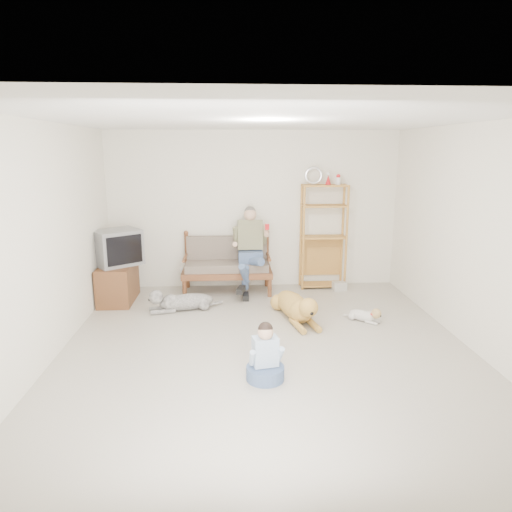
{
  "coord_description": "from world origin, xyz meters",
  "views": [
    {
      "loc": [
        -0.45,
        -5.12,
        2.39
      ],
      "look_at": [
        -0.07,
        1.0,
        0.95
      ],
      "focal_mm": 32.0,
      "sensor_mm": 36.0,
      "label": 1
    }
  ],
  "objects": [
    {
      "name": "book_stack",
      "position": [
        1.46,
        2.34,
        0.07
      ],
      "size": [
        0.24,
        0.18,
        0.14
      ],
      "primitive_type": "cube",
      "rotation": [
        0.0,
        0.0,
        0.09
      ],
      "color": "beige",
      "rests_on": "ground"
    },
    {
      "name": "floor",
      "position": [
        0.0,
        0.0,
        0.0
      ],
      "size": [
        5.5,
        5.5,
        0.0
      ],
      "primitive_type": "plane",
      "color": "#B8B1A1",
      "rests_on": "ground"
    },
    {
      "name": "man",
      "position": [
        -0.11,
        2.22,
        0.67
      ],
      "size": [
        0.55,
        0.79,
        1.28
      ],
      "color": "slate",
      "rests_on": "loveseat"
    },
    {
      "name": "golden_retriever",
      "position": [
        0.51,
        1.02,
        0.19
      ],
      "size": [
        0.58,
        1.48,
        0.46
      ],
      "rotation": [
        0.0,
        0.0,
        0.21
      ],
      "color": "gold",
      "rests_on": "ground"
    },
    {
      "name": "wall_front",
      "position": [
        0.0,
        -2.75,
        1.35
      ],
      "size": [
        5.0,
        0.0,
        5.0
      ],
      "primitive_type": "plane",
      "rotation": [
        -1.57,
        0.0,
        0.0
      ],
      "color": "silver",
      "rests_on": "ground"
    },
    {
      "name": "child",
      "position": [
        -0.08,
        -0.71,
        0.23
      ],
      "size": [
        0.41,
        0.41,
        0.64
      ],
      "rotation": [
        0.0,
        0.0,
        0.2
      ],
      "color": "slate",
      "rests_on": "ground"
    },
    {
      "name": "loveseat",
      "position": [
        -0.48,
        2.44,
        0.49
      ],
      "size": [
        1.5,
        0.71,
        0.95
      ],
      "rotation": [
        0.0,
        0.0,
        -0.0
      ],
      "color": "brown",
      "rests_on": "ground"
    },
    {
      "name": "wall_outlet",
      "position": [
        -1.25,
        2.73,
        0.3
      ],
      "size": [
        0.12,
        0.02,
        0.08
      ],
      "primitive_type": "cube",
      "color": "white",
      "rests_on": "ground"
    },
    {
      "name": "ceiling",
      "position": [
        0.0,
        0.0,
        2.7
      ],
      "size": [
        5.5,
        5.5,
        0.0
      ],
      "primitive_type": "plane",
      "rotation": [
        3.14,
        0.0,
        0.0
      ],
      "color": "white",
      "rests_on": "ground"
    },
    {
      "name": "wall_left",
      "position": [
        -2.5,
        0.0,
        1.35
      ],
      "size": [
        0.0,
        5.5,
        5.5
      ],
      "primitive_type": "plane",
      "rotation": [
        1.57,
        0.0,
        1.57
      ],
      "color": "silver",
      "rests_on": "ground"
    },
    {
      "name": "crt_tv",
      "position": [
        -2.2,
        2.01,
        0.88
      ],
      "size": [
        0.85,
        0.83,
        0.56
      ],
      "rotation": [
        0.0,
        0.0,
        -0.92
      ],
      "color": "slate",
      "rests_on": "tv_stand"
    },
    {
      "name": "wall_right",
      "position": [
        2.5,
        0.0,
        1.35
      ],
      "size": [
        0.0,
        5.5,
        5.5
      ],
      "primitive_type": "plane",
      "rotation": [
        1.57,
        0.0,
        -1.57
      ],
      "color": "silver",
      "rests_on": "ground"
    },
    {
      "name": "etagere",
      "position": [
        1.19,
        2.55,
        0.93
      ],
      "size": [
        0.8,
        0.35,
        2.11
      ],
      "color": "#C58E3E",
      "rests_on": "ground"
    },
    {
      "name": "wall_back",
      "position": [
        0.0,
        2.75,
        1.35
      ],
      "size": [
        5.0,
        0.0,
        5.0
      ],
      "primitive_type": "plane",
      "rotation": [
        1.57,
        0.0,
        0.0
      ],
      "color": "silver",
      "rests_on": "ground"
    },
    {
      "name": "shaggy_dog",
      "position": [
        -1.2,
        1.48,
        0.14
      ],
      "size": [
        1.16,
        0.47,
        0.35
      ],
      "rotation": [
        0.0,
        0.0,
        -1.32
      ],
      "color": "beige",
      "rests_on": "ground"
    },
    {
      "name": "tv_stand",
      "position": [
        -2.23,
        1.99,
        0.3
      ],
      "size": [
        0.5,
        0.9,
        0.6
      ],
      "rotation": [
        0.0,
        0.0,
        -0.0
      ],
      "color": "brown",
      "rests_on": "ground"
    },
    {
      "name": "terrier",
      "position": [
        1.49,
        0.86,
        0.09
      ],
      "size": [
        0.49,
        0.44,
        0.22
      ],
      "rotation": [
        0.0,
        0.0,
        0.84
      ],
      "color": "silver",
      "rests_on": "ground"
    }
  ]
}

